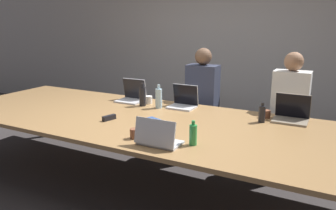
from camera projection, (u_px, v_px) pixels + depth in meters
The scene contains 18 objects.
ground_plane at pixel (147, 184), 3.62m from camera, with size 24.00×24.00×0.00m, color #383333.
curtain_wall at pixel (223, 43), 5.37m from camera, with size 12.00×0.06×2.80m.
conference_table at pixel (146, 122), 3.45m from camera, with size 4.73×1.65×0.76m.
laptop_far_right at pixel (291, 113), 3.35m from camera, with size 0.34×0.27×0.27m.
person_far_right at pixel (289, 115), 3.80m from camera, with size 0.40×0.24×1.42m.
cup_far_right at pixel (266, 114), 3.46m from camera, with size 0.09×0.09×0.08m.
bottle_far_right at pixel (262, 114), 3.29m from camera, with size 0.07×0.07×0.20m.
laptop_near_midright at pixel (158, 137), 2.67m from camera, with size 0.36×0.23×0.23m.
cup_near_midright at pixel (134, 133), 2.84m from camera, with size 0.08×0.08×0.09m.
bottle_near_midright at pixel (193, 134), 2.68m from camera, with size 0.06×0.06×0.21m.
laptop_far_midleft at pixel (132, 95), 4.19m from camera, with size 0.33×0.27×0.28m.
cup_far_midleft at pixel (148, 100), 4.06m from camera, with size 0.10×0.10×0.09m.
bottle_far_midleft at pixel (143, 96), 3.93m from camera, with size 0.08×0.08×0.28m.
laptop_far_center at pixel (184, 101), 3.88m from camera, with size 0.31×0.26×0.27m.
person_far_center at pixel (202, 104), 4.31m from camera, with size 0.40×0.24×1.43m.
bottle_far_center at pixel (159, 98), 3.83m from camera, with size 0.08×0.08×0.28m.
stapler at pixel (109, 118), 3.38m from camera, with size 0.08×0.16×0.05m.
notebook at pixel (150, 121), 3.33m from camera, with size 0.22×0.22×0.02m.
Camera 1 is at (1.74, -2.81, 1.74)m, focal length 35.00 mm.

